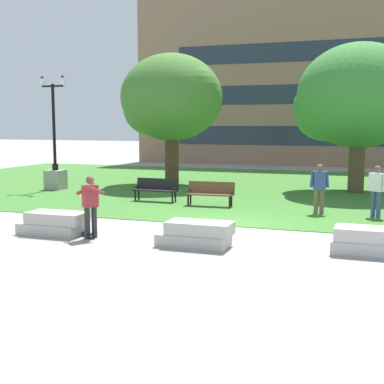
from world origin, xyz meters
TOP-DOWN VIEW (x-y plane):
  - ground_plane at (0.00, 0.00)m, footprint 140.00×140.00m
  - grass_lawn at (0.00, 10.00)m, footprint 40.00×20.00m
  - concrete_block_center at (-4.14, -2.72)m, footprint 1.91×0.90m
  - concrete_block_left at (0.12, -2.80)m, footprint 1.89×0.90m
  - concrete_block_right at (4.31, -2.20)m, footprint 1.80×0.90m
  - person_skateboarder at (-2.92, -2.82)m, footprint 0.75×0.58m
  - skateboard at (-3.14, -2.65)m, footprint 0.89×0.83m
  - park_bench_near_left at (-1.53, 3.64)m, footprint 1.82×0.62m
  - park_bench_far_left at (-3.94, 4.09)m, footprint 1.80×0.54m
  - lamp_post_left at (-9.96, 6.10)m, footprint 1.32×0.80m
  - tree_near_left at (3.39, 9.70)m, footprint 5.72×5.45m
  - tree_far_right at (-5.47, 9.52)m, footprint 5.28×5.03m
  - person_bystander_near_lawn at (2.52, 3.21)m, footprint 0.67×0.34m
  - person_bystander_far_lawn at (4.38, 3.14)m, footprint 0.59×0.41m
  - building_facade_distant at (-0.00, 24.50)m, footprint 27.94×1.03m

SIDE VIEW (x-z plane):
  - ground_plane at x=0.00m, z-range 0.00..0.00m
  - grass_lawn at x=0.00m, z-range 0.00..0.02m
  - skateboard at x=-3.14m, z-range 0.02..0.15m
  - concrete_block_center at x=-4.14m, z-range -0.01..0.63m
  - concrete_block_left at x=0.12m, z-range -0.01..0.63m
  - concrete_block_right at x=4.31m, z-range -0.01..0.63m
  - park_bench_near_left at x=-1.53m, z-range 0.09..0.99m
  - park_bench_far_left at x=-3.94m, z-range 0.09..0.99m
  - person_skateboarder at x=-2.92m, z-range 0.12..1.83m
  - person_bystander_far_lawn at x=4.38m, z-range 0.13..1.84m
  - person_bystander_near_lawn at x=2.52m, z-range 0.13..1.84m
  - lamp_post_left at x=-9.96m, z-range -1.56..3.73m
  - tree_near_left at x=3.39m, z-range 0.94..7.56m
  - tree_far_right at x=-5.47m, z-range 1.06..7.56m
  - building_facade_distant at x=0.00m, z-range -0.01..13.52m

